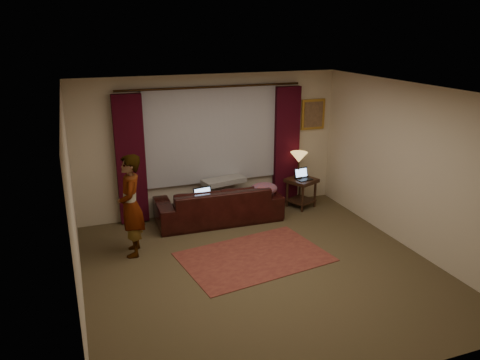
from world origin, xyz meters
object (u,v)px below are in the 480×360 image
(end_table, at_px, (301,193))
(person, at_px, (131,206))
(sofa, at_px, (218,197))
(laptop_sofa, at_px, (206,196))
(laptop_table, at_px, (304,174))
(tiffany_lamp, at_px, (299,165))

(end_table, distance_m, person, 3.54)
(sofa, bearing_deg, laptop_sofa, 36.50)
(laptop_table, bearing_deg, tiffany_lamp, 113.73)
(laptop_sofa, relative_size, person, 0.23)
(sofa, xyz_separation_m, laptop_sofa, (-0.30, -0.21, 0.12))
(laptop_sofa, distance_m, tiffany_lamp, 2.03)
(laptop_sofa, xyz_separation_m, end_table, (2.03, 0.30, -0.29))
(sofa, relative_size, laptop_sofa, 6.15)
(end_table, distance_m, laptop_table, 0.40)
(laptop_sofa, height_order, laptop_table, laptop_table)
(tiffany_lamp, bearing_deg, laptop_sofa, -169.78)
(tiffany_lamp, bearing_deg, person, -163.96)
(laptop_table, relative_size, person, 0.20)
(person, bearing_deg, laptop_sofa, 122.34)
(sofa, distance_m, laptop_sofa, 0.39)
(laptop_table, bearing_deg, person, -174.30)
(tiffany_lamp, distance_m, laptop_table, 0.21)
(tiffany_lamp, relative_size, person, 0.33)
(end_table, relative_size, tiffany_lamp, 1.10)
(end_table, xyz_separation_m, tiffany_lamp, (-0.05, 0.05, 0.55))
(laptop_table, xyz_separation_m, person, (-3.40, -0.84, 0.12))
(laptop_sofa, xyz_separation_m, tiffany_lamp, (1.98, 0.36, 0.26))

